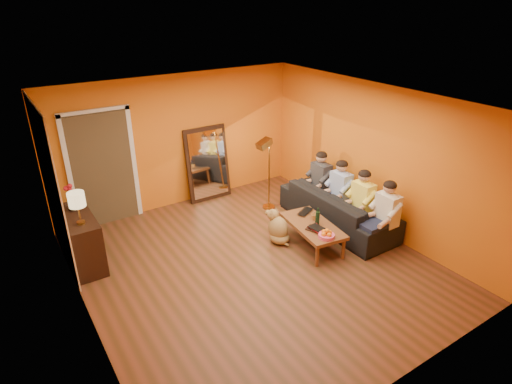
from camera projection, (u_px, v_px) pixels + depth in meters
room_shell at (242, 183)px, 6.55m from camera, size 5.00×5.50×2.60m
white_accent at (51, 188)px, 6.36m from camera, size 0.02×1.90×2.58m
doorway_recess at (101, 168)px, 7.78m from camera, size 1.06×0.30×2.10m
door_jamb_left at (70, 177)px, 7.40m from camera, size 0.08×0.06×2.20m
door_jamb_right at (134, 164)px, 7.97m from camera, size 0.08×0.06×2.20m
door_header at (93, 111)px, 7.23m from camera, size 1.22×0.06×0.08m
mirror_frame at (207, 164)px, 8.76m from camera, size 0.92×0.27×1.51m
mirror_glass at (208, 164)px, 8.73m from camera, size 0.78×0.21×1.35m
sideboard at (81, 240)px, 6.70m from camera, size 0.44×1.18×0.85m
table_lamp at (78, 208)px, 6.19m from camera, size 0.24×0.24×0.51m
sofa at (338, 208)px, 7.87m from camera, size 2.35×0.92×0.69m
coffee_table at (312, 235)px, 7.25m from camera, size 0.78×1.29×0.42m
floor_lamp at (269, 175)px, 8.32m from camera, size 0.33×0.28×1.44m
dog at (278, 226)px, 7.34m from camera, size 0.47×0.59×0.60m
person_far_left at (387, 215)px, 7.06m from camera, size 0.70×0.44×1.22m
person_mid_left at (362, 202)px, 7.48m from camera, size 0.70×0.44×1.22m
person_mid_right at (340, 191)px, 7.90m from camera, size 0.70×0.44×1.22m
person_far_right at (321, 181)px, 8.31m from camera, size 0.70×0.44×1.22m
fruit_bowl at (327, 233)px, 6.74m from camera, size 0.26×0.26×0.16m
wine_bottle at (318, 216)px, 7.08m from camera, size 0.07×0.07×0.31m
tumbler at (314, 217)px, 7.29m from camera, size 0.13×0.13×0.10m
laptop at (308, 213)px, 7.51m from camera, size 0.43×0.37×0.03m
book_lower at (312, 232)px, 6.92m from camera, size 0.29×0.32×0.02m
book_mid at (312, 230)px, 6.92m from camera, size 0.20×0.27×0.02m
book_upper at (313, 229)px, 6.89m from camera, size 0.21×0.26×0.02m
vase at (72, 204)px, 6.67m from camera, size 0.20×0.20×0.21m
flowers at (69, 190)px, 6.57m from camera, size 0.17×0.17×0.45m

